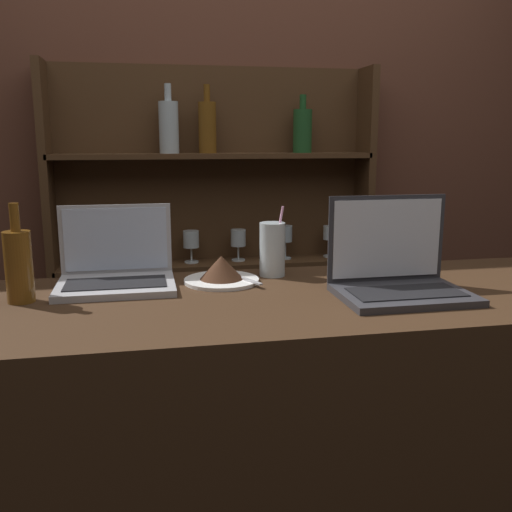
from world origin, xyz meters
TOP-DOWN VIEW (x-y plane):
  - bar_counter at (0.00, 0.31)m, footprint 1.85×0.63m
  - back_wall at (0.00, 1.37)m, footprint 7.00×0.06m
  - back_shelf at (-0.09, 1.30)m, footprint 1.31×0.18m
  - laptop_near at (-0.46, 0.51)m, footprint 0.31×0.24m
  - laptop_far at (0.25, 0.28)m, footprint 0.32×0.24m
  - cake_plate at (-0.18, 0.49)m, footprint 0.21×0.21m
  - water_glass at (-0.02, 0.54)m, footprint 0.07×0.07m
  - wine_bottle_amber at (-0.68, 0.39)m, footprint 0.07×0.07m

SIDE VIEW (x-z plane):
  - bar_counter at x=0.00m, z-range 0.00..1.09m
  - back_shelf at x=-0.09m, z-range 0.05..1.82m
  - cake_plate at x=-0.18m, z-range 1.08..1.16m
  - laptop_near at x=-0.46m, z-range 1.03..1.24m
  - laptop_far at x=0.25m, z-range 1.02..1.27m
  - water_glass at x=-0.02m, z-range 1.07..1.27m
  - wine_bottle_amber at x=-0.68m, z-range 1.06..1.31m
  - back_wall at x=0.00m, z-range 0.00..2.70m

